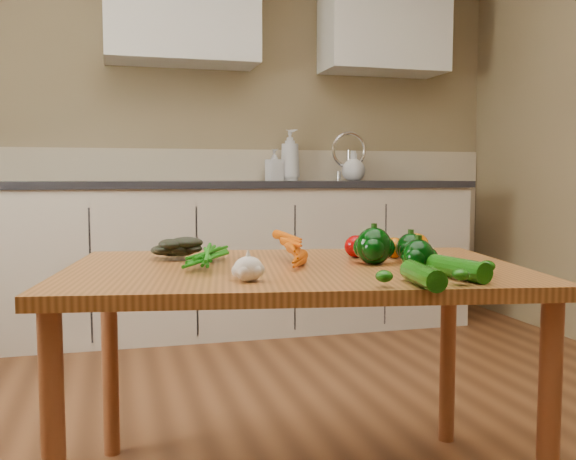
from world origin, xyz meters
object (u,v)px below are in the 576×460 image
Objects in this scene: leafy_greens at (180,244)px; zucchini_b at (423,275)px; table at (294,292)px; carrot_bunch at (265,253)px; soap_bottle_b at (274,165)px; garlic_bulb at (248,269)px; tomato_b at (394,248)px; pepper_a at (374,246)px; tomato_a at (357,246)px; pepper_b at (411,248)px; zucchini_a at (458,268)px; pepper_c at (418,256)px; soap_bottle_a at (290,155)px; tomato_c at (416,245)px; soap_bottle_c at (354,166)px.

leafy_greens is 0.99× the size of zucchini_b.
leafy_greens is 0.81m from zucchini_b.
table is 0.14m from carrot_bunch.
soap_bottle_b is 2.81× the size of garlic_bulb.
tomato_b is (-0.16, -2.15, -0.29)m from soap_bottle_b.
pepper_a is 0.15m from tomato_a.
soap_bottle_b is 2.27m from pepper_b.
garlic_bulb is 0.39× the size of zucchini_a.
leafy_greens reaches higher than pepper_c.
pepper_c reaches higher than zucchini_b.
soap_bottle_a is 2.50m from pepper_c.
pepper_a is at bearing 3.98° from table.
garlic_bulb is at bearing -151.98° from tomato_c.
soap_bottle_a is at bearing 82.52° from carrot_bunch.
soap_bottle_c reaches higher than zucchini_a.
tomato_b is 0.41m from zucchini_a.
tomato_b is at bearing 71.27° from soap_bottle_c.
soap_bottle_a is at bearing -7.01° from soap_bottle_c.
pepper_a is at bearing -4.46° from carrot_bunch.
zucchini_a reaches higher than table.
pepper_c is 0.22m from zucchini_b.
zucchini_b is (-0.04, -0.38, -0.03)m from pepper_a.
pepper_c reaches higher than zucchini_a.
pepper_a is 0.56× the size of zucchini_a.
pepper_b is at bearing -125.23° from soap_bottle_a.
pepper_c is at bearing 65.80° from zucchini_b.
tomato_c reaches higher than tomato_b.
tomato_b reaches higher than garlic_bulb.
soap_bottle_a is 3.85× the size of pepper_c.
pepper_a is at bearing -27.52° from leafy_greens.
zucchini_a is (0.09, -0.30, -0.03)m from pepper_a.
soap_bottle_c is 2.53m from pepper_c.
pepper_b reaches higher than tomato_b.
garlic_bulb is at bearing -119.23° from soap_bottle_b.
tomato_b is (0.11, 0.10, -0.02)m from pepper_a.
leafy_greens is (-1.32, -1.96, -0.27)m from soap_bottle_c.
garlic_bulb is 0.46m from pepper_a.
tomato_a is (-0.11, 0.14, -0.01)m from pepper_b.
pepper_a is at bearing -148.40° from tomato_c.
zucchini_b is (0.49, -0.65, -0.02)m from leafy_greens.
tomato_a is at bearing -128.66° from soap_bottle_a.
pepper_a is 1.22× the size of pepper_c.
pepper_b is 1.03× the size of tomato_c.
garlic_bulb is at bearing -149.51° from tomato_b.
soap_bottle_a is 2.71m from zucchini_b.
tomato_b reaches higher than table.
zucchini_a is at bearing -35.50° from table.
soap_bottle_b reaches higher than table.
tomato_c is at bearing 28.02° from garlic_bulb.
zucchini_a is at bearing -34.10° from carrot_bunch.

